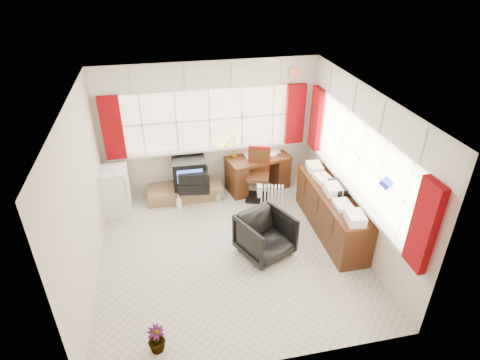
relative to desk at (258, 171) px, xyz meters
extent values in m
plane|color=beige|center=(-0.88, -1.80, -0.38)|extent=(4.00, 4.00, 0.00)
plane|color=beige|center=(-0.88, 0.20, 0.87)|extent=(4.00, 0.00, 4.00)
plane|color=beige|center=(-0.88, -3.80, 0.87)|extent=(4.00, 0.00, 4.00)
plane|color=beige|center=(-2.88, -1.80, 0.87)|extent=(0.00, 4.00, 4.00)
plane|color=beige|center=(1.12, -1.80, 0.87)|extent=(0.00, 4.00, 4.00)
plane|color=white|center=(-0.88, -1.80, 2.12)|extent=(4.00, 4.00, 0.00)
plane|color=#F8E7C4|center=(-0.88, 0.18, 1.07)|extent=(3.60, 0.00, 3.60)
cube|color=white|center=(-0.88, 0.14, 0.49)|extent=(3.70, 0.12, 0.05)
cube|color=white|center=(-2.08, 0.17, 1.07)|extent=(0.03, 0.02, 1.10)
cube|color=white|center=(-1.48, 0.17, 1.07)|extent=(0.03, 0.02, 1.10)
cube|color=white|center=(-0.88, 0.17, 1.07)|extent=(0.03, 0.02, 1.10)
cube|color=white|center=(-0.28, 0.17, 1.07)|extent=(0.03, 0.02, 1.10)
cube|color=white|center=(0.32, 0.17, 1.07)|extent=(0.03, 0.02, 1.10)
plane|color=#F8E7C4|center=(1.10, -1.80, 1.07)|extent=(0.00, 3.60, 3.60)
cube|color=white|center=(1.06, -1.80, 0.49)|extent=(0.12, 3.70, 0.05)
cube|color=white|center=(1.09, -3.00, 1.07)|extent=(0.02, 0.03, 1.10)
cube|color=white|center=(1.09, -2.40, 1.07)|extent=(0.02, 0.03, 1.10)
cube|color=white|center=(1.09, -1.80, 1.07)|extent=(0.02, 0.03, 1.10)
cube|color=white|center=(1.09, -1.20, 1.07)|extent=(0.02, 0.03, 1.10)
cube|color=white|center=(1.09, -0.60, 1.07)|extent=(0.02, 0.03, 1.10)
cube|color=#98080B|center=(-2.58, 0.10, 1.07)|extent=(0.35, 0.10, 1.15)
cube|color=#98080B|center=(0.72, 0.10, 1.07)|extent=(0.35, 0.10, 1.15)
cube|color=#98080B|center=(1.02, -0.20, 1.07)|extent=(0.10, 0.35, 1.15)
cube|color=#98080B|center=(1.02, -3.50, 1.07)|extent=(0.10, 0.35, 1.15)
cube|color=silver|center=(-0.88, 0.16, 1.87)|extent=(3.95, 0.08, 0.48)
cube|color=silver|center=(1.08, -1.80, 1.87)|extent=(0.08, 3.95, 0.48)
cube|color=#4F2612|center=(0.00, 0.00, 0.28)|extent=(1.29, 0.83, 0.06)
cube|color=#4F2612|center=(-0.45, -0.10, -0.07)|extent=(0.39, 0.58, 0.63)
cube|color=#4F2612|center=(0.45, 0.10, -0.07)|extent=(0.39, 0.58, 0.63)
cube|color=white|center=(0.00, 0.00, 0.31)|extent=(0.26, 0.31, 0.02)
cube|color=white|center=(0.00, 0.00, 0.32)|extent=(0.26, 0.31, 0.02)
cube|color=white|center=(0.00, 0.00, 0.32)|extent=(0.26, 0.31, 0.02)
cube|color=white|center=(0.00, 0.00, 0.33)|extent=(0.26, 0.31, 0.02)
cube|color=white|center=(0.00, 0.00, 0.33)|extent=(0.26, 0.31, 0.02)
cube|color=white|center=(0.00, 0.00, 0.33)|extent=(0.26, 0.31, 0.02)
cylinder|color=yellow|center=(-0.45, 0.13, 0.32)|extent=(0.11, 0.11, 0.02)
cylinder|color=yellow|center=(-0.45, 0.13, 0.52)|extent=(0.03, 0.03, 0.41)
cone|color=yellow|center=(-0.45, 0.13, 0.69)|extent=(0.19, 0.17, 0.17)
cube|color=black|center=(-0.10, -0.38, -0.37)|extent=(0.53, 0.53, 0.04)
cylinder|color=silver|center=(-0.10, -0.38, -0.14)|extent=(0.06, 0.06, 0.48)
cube|color=#4F2612|center=(-0.10, -0.38, 0.09)|extent=(0.51, 0.50, 0.06)
cube|color=#4F2612|center=(-0.03, -0.19, 0.35)|extent=(0.36, 0.17, 0.46)
cube|color=#98080B|center=(-0.03, -0.19, 0.37)|extent=(0.40, 0.19, 0.48)
imported|color=black|center=(-0.36, -1.93, -0.04)|extent=(0.97, 0.98, 0.68)
cube|color=white|center=(0.01, -0.96, -0.34)|extent=(0.43, 0.25, 0.08)
cube|color=white|center=(-0.16, -0.91, -0.04)|extent=(0.05, 0.12, 0.52)
cube|color=white|center=(-0.11, -0.93, -0.04)|extent=(0.05, 0.12, 0.52)
cube|color=white|center=(-0.05, -0.94, -0.04)|extent=(0.05, 0.12, 0.52)
cube|color=white|center=(0.01, -0.96, -0.04)|extent=(0.05, 0.12, 0.52)
cube|color=white|center=(0.07, -0.97, -0.04)|extent=(0.05, 0.12, 0.52)
cube|color=white|center=(0.13, -0.99, -0.04)|extent=(0.05, 0.12, 0.52)
cube|color=white|center=(0.18, -1.00, -0.04)|extent=(0.05, 0.12, 0.52)
cube|color=#4F2612|center=(0.85, -1.60, -0.01)|extent=(0.50, 2.00, 0.75)
cube|color=white|center=(0.82, -2.40, 0.42)|extent=(0.24, 0.32, 0.10)
cube|color=white|center=(0.82, -2.00, 0.42)|extent=(0.24, 0.32, 0.10)
cube|color=white|center=(0.82, -1.60, 0.42)|extent=(0.24, 0.32, 0.10)
cube|color=white|center=(0.82, -1.20, 0.42)|extent=(0.24, 0.32, 0.10)
cube|color=white|center=(0.82, -0.80, 0.42)|extent=(0.24, 0.32, 0.10)
cube|color=black|center=(0.99, -1.57, 0.43)|extent=(0.31, 0.40, 0.13)
cube|color=olive|center=(-1.43, -0.08, -0.26)|extent=(1.40, 0.50, 0.25)
cube|color=black|center=(-1.33, -0.02, 0.14)|extent=(0.62, 0.56, 0.55)
cube|color=#4C6CD9|center=(-1.34, -0.30, 0.14)|extent=(0.46, 0.03, 0.37)
cube|color=black|center=(-1.27, -0.24, -0.03)|extent=(0.62, 0.44, 0.21)
cube|color=black|center=(-1.27, -0.24, 0.18)|extent=(0.57, 0.42, 0.20)
cube|color=white|center=(-2.68, -0.28, 0.05)|extent=(0.51, 0.51, 0.86)
cube|color=silver|center=(-2.45, -0.53, 0.17)|extent=(0.02, 0.02, 0.45)
imported|color=white|center=(-1.59, -0.41, -0.25)|extent=(0.11, 0.11, 0.27)
imported|color=#83C3BC|center=(-0.84, -0.34, -0.29)|extent=(0.08, 0.08, 0.18)
imported|color=black|center=(-2.06, -3.37, -0.20)|extent=(0.24, 0.24, 0.37)
camera|label=1|loc=(-1.74, -6.61, 3.78)|focal=30.00mm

